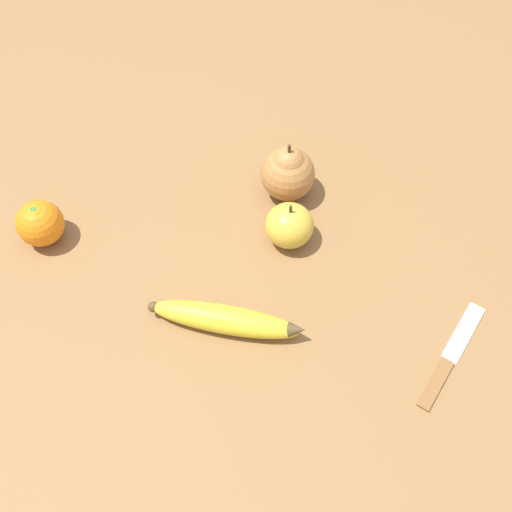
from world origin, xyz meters
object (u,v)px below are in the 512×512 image
(pear, at_px, (288,172))
(orange, at_px, (40,223))
(banana, at_px, (226,320))
(paring_knife, at_px, (450,358))
(apple, at_px, (289,225))

(pear, bearing_deg, orange, -14.56)
(orange, distance_m, pear, 0.38)
(orange, bearing_deg, banana, 123.06)
(paring_knife, bearing_deg, apple, 170.81)
(orange, relative_size, pear, 0.67)
(pear, bearing_deg, banana, 41.37)
(paring_knife, bearing_deg, pear, 160.06)
(banana, distance_m, orange, 0.31)
(banana, height_order, apple, apple)
(pear, xyz_separation_m, paring_knife, (-0.05, 0.35, -0.04))
(banana, xyz_separation_m, pear, (-0.19, -0.17, 0.03))
(apple, bearing_deg, paring_knife, 108.13)
(pear, bearing_deg, apple, 61.76)
(paring_knife, bearing_deg, banana, -154.94)
(orange, height_order, apple, apple)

